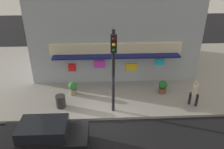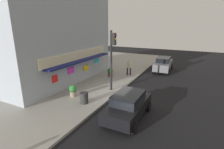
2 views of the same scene
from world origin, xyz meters
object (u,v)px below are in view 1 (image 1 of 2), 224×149
(parked_car_black, at_px, (45,137))
(pedestrian, at_px, (195,92))
(potted_plant_by_window, at_px, (73,88))
(traffic_light, at_px, (113,63))
(potted_plant_by_doorway, at_px, (163,87))
(trash_can, at_px, (61,101))

(parked_car_black, bearing_deg, pedestrian, 20.81)
(potted_plant_by_window, bearing_deg, pedestrian, -12.57)
(traffic_light, distance_m, potted_plant_by_doorway, 4.86)
(traffic_light, xyz_separation_m, potted_plant_by_doorway, (3.50, 2.00, -2.72))
(potted_plant_by_doorway, bearing_deg, pedestrian, -45.73)
(trash_can, relative_size, potted_plant_by_window, 0.85)
(traffic_light, height_order, potted_plant_by_doorway, traffic_light)
(trash_can, relative_size, potted_plant_by_doorway, 0.85)
(trash_can, relative_size, parked_car_black, 0.19)
(potted_plant_by_doorway, height_order, potted_plant_by_window, potted_plant_by_window)
(traffic_light, distance_m, pedestrian, 5.53)
(potted_plant_by_window, height_order, parked_car_black, parked_car_black)
(potted_plant_by_doorway, height_order, parked_car_black, parked_car_black)
(potted_plant_by_doorway, bearing_deg, potted_plant_by_window, 178.76)
(pedestrian, height_order, potted_plant_by_doorway, pedestrian)
(trash_can, height_order, potted_plant_by_doorway, potted_plant_by_doorway)
(pedestrian, distance_m, potted_plant_by_doorway, 2.24)
(trash_can, bearing_deg, potted_plant_by_window, 67.79)
(potted_plant_by_doorway, bearing_deg, trash_can, -168.68)
(potted_plant_by_window, bearing_deg, potted_plant_by_doorway, -1.24)
(pedestrian, bearing_deg, trash_can, 178.41)
(potted_plant_by_window, bearing_deg, traffic_light, -39.15)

